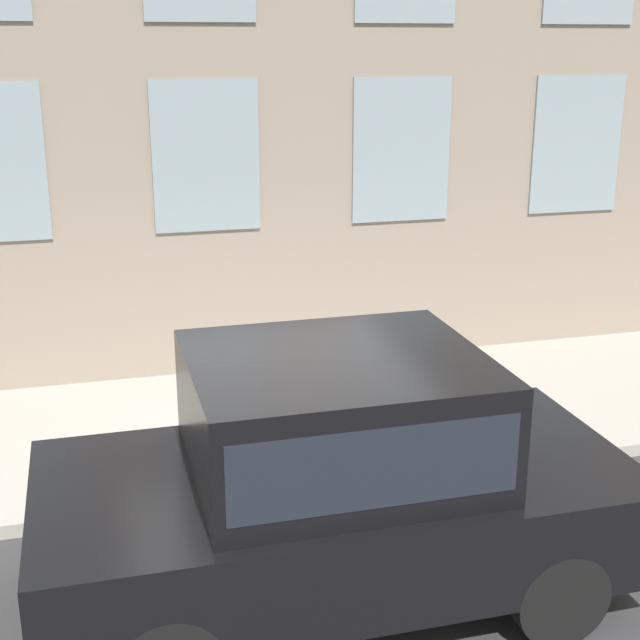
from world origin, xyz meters
TOP-DOWN VIEW (x-y plane):
  - ground_plane at (0.00, 0.00)m, footprint 80.00×80.00m
  - sidewalk at (1.58, 0.00)m, footprint 3.17×60.00m
  - building_facade at (3.31, -0.00)m, footprint 0.33×40.00m
  - fire_hydrant at (0.46, -0.36)m, footprint 0.29×0.42m
  - person at (0.99, -0.99)m, footprint 0.27×0.18m
  - parked_car_black_near at (-1.42, -0.22)m, footprint 2.03×4.24m

SIDE VIEW (x-z plane):
  - ground_plane at x=0.00m, z-range 0.00..0.00m
  - sidewalk at x=1.58m, z-range 0.00..0.13m
  - fire_hydrant at x=0.46m, z-range 0.13..0.83m
  - person at x=0.99m, z-range 0.24..1.36m
  - parked_car_black_near at x=-1.42m, z-range 0.07..1.94m
  - building_facade at x=3.31m, z-range 0.00..7.87m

